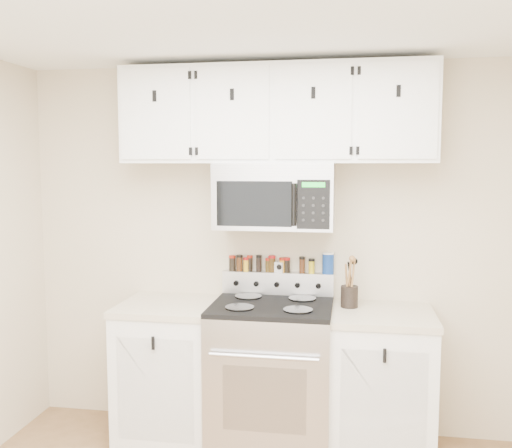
{
  "coord_description": "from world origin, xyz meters",
  "views": [
    {
      "loc": [
        0.49,
        -2.09,
        1.83
      ],
      "look_at": [
        -0.11,
        1.45,
        1.46
      ],
      "focal_mm": 40.0,
      "sensor_mm": 36.0,
      "label": 1
    }
  ],
  "objects_px": {
    "range": "(272,374)",
    "microwave": "(275,196)",
    "salt_canister": "(328,263)",
    "utensil_crock": "(349,295)"
  },
  "relations": [
    {
      "from": "microwave",
      "to": "salt_canister",
      "type": "relative_size",
      "value": 5.28
    },
    {
      "from": "salt_canister",
      "to": "microwave",
      "type": "bearing_deg",
      "value": -155.39
    },
    {
      "from": "range",
      "to": "salt_canister",
      "type": "height_order",
      "value": "salt_canister"
    },
    {
      "from": "range",
      "to": "microwave",
      "type": "distance_m",
      "value": 1.15
    },
    {
      "from": "salt_canister",
      "to": "utensil_crock",
      "type": "bearing_deg",
      "value": -49.99
    },
    {
      "from": "range",
      "to": "microwave",
      "type": "bearing_deg",
      "value": 89.77
    },
    {
      "from": "range",
      "to": "microwave",
      "type": "relative_size",
      "value": 1.45
    },
    {
      "from": "range",
      "to": "utensil_crock",
      "type": "distance_m",
      "value": 0.71
    },
    {
      "from": "range",
      "to": "salt_canister",
      "type": "bearing_deg",
      "value": 39.7
    },
    {
      "from": "microwave",
      "to": "range",
      "type": "bearing_deg",
      "value": -90.23
    }
  ]
}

